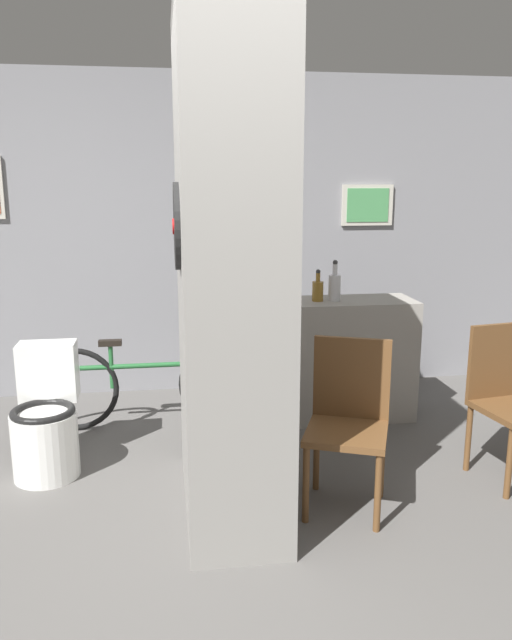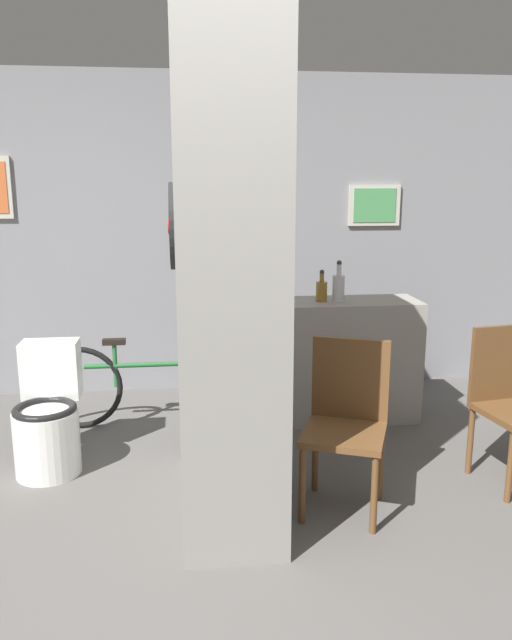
{
  "view_description": "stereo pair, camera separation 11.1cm",
  "coord_description": "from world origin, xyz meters",
  "px_view_note": "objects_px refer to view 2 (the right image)",
  "views": [
    {
      "loc": [
        -0.2,
        -2.55,
        1.76
      ],
      "look_at": [
        0.32,
        1.0,
        0.95
      ],
      "focal_mm": 35.0,
      "sensor_mm": 36.0,
      "label": 1
    },
    {
      "loc": [
        -0.09,
        -2.57,
        1.76
      ],
      "look_at": [
        0.32,
        1.0,
        0.95
      ],
      "focal_mm": 35.0,
      "sensor_mm": 36.0,
      "label": 2
    }
  ],
  "objects_px": {
    "bicycle": "(153,383)",
    "chair_near_pillar": "(346,417)",
    "toilet": "(48,419)",
    "bottle_tall": "(338,286)",
    "chair_by_doorway": "(512,398)"
  },
  "relations": [
    {
      "from": "bicycle",
      "to": "chair_near_pillar",
      "type": "bearing_deg",
      "value": -49.1
    },
    {
      "from": "toilet",
      "to": "bicycle",
      "type": "bearing_deg",
      "value": 46.12
    },
    {
      "from": "chair_near_pillar",
      "to": "bottle_tall",
      "type": "distance_m",
      "value": 1.38
    },
    {
      "from": "toilet",
      "to": "bottle_tall",
      "type": "xyz_separation_m",
      "value": [
        1.96,
        0.62,
        0.69
      ]
    },
    {
      "from": "chair_by_doorway",
      "to": "bottle_tall",
      "type": "height_order",
      "value": "bottle_tall"
    },
    {
      "from": "bicycle",
      "to": "bottle_tall",
      "type": "relative_size",
      "value": 5.53
    },
    {
      "from": "chair_by_doorway",
      "to": "bicycle",
      "type": "height_order",
      "value": "chair_by_doorway"
    },
    {
      "from": "chair_near_pillar",
      "to": "bicycle",
      "type": "bearing_deg",
      "value": 153.21
    },
    {
      "from": "chair_near_pillar",
      "to": "bicycle",
      "type": "relative_size",
      "value": 0.56
    },
    {
      "from": "chair_by_doorway",
      "to": "bicycle",
      "type": "relative_size",
      "value": 0.56
    },
    {
      "from": "toilet",
      "to": "bottle_tall",
      "type": "bearing_deg",
      "value": 17.57
    },
    {
      "from": "bicycle",
      "to": "bottle_tall",
      "type": "bearing_deg",
      "value": -0.52
    },
    {
      "from": "bicycle",
      "to": "bottle_tall",
      "type": "xyz_separation_m",
      "value": [
        1.35,
        -0.01,
        0.69
      ]
    },
    {
      "from": "toilet",
      "to": "chair_by_doorway",
      "type": "distance_m",
      "value": 2.8
    },
    {
      "from": "toilet",
      "to": "bicycle",
      "type": "distance_m",
      "value": 0.88
    }
  ]
}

